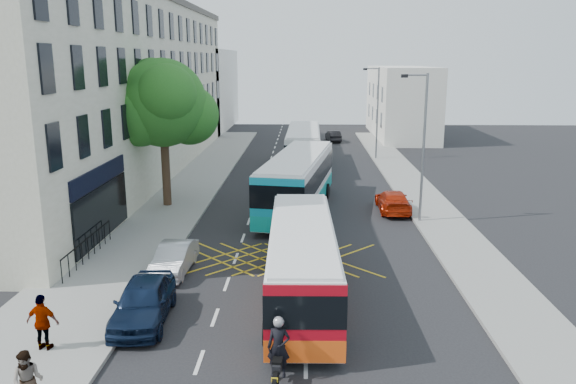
# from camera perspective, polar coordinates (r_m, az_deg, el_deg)

# --- Properties ---
(ground) EXTENTS (120.00, 120.00, 0.00)m
(ground) POSITION_cam_1_polar(r_m,az_deg,el_deg) (20.15, 1.82, -12.75)
(ground) COLOR black
(ground) RESTS_ON ground
(pavement_left) EXTENTS (5.00, 70.00, 0.15)m
(pavement_left) POSITION_cam_1_polar(r_m,az_deg,el_deg) (35.27, -12.12, -1.37)
(pavement_left) COLOR gray
(pavement_left) RESTS_ON ground
(pavement_right) EXTENTS (3.00, 70.00, 0.15)m
(pavement_right) POSITION_cam_1_polar(r_m,az_deg,el_deg) (35.07, 14.18, -1.57)
(pavement_right) COLOR gray
(pavement_right) RESTS_ON ground
(terrace_main) EXTENTS (8.30, 45.00, 13.50)m
(terrace_main) POSITION_cam_1_polar(r_m,az_deg,el_deg) (44.86, -16.58, 10.13)
(terrace_main) COLOR beige
(terrace_main) RESTS_ON ground
(terrace_far) EXTENTS (8.00, 20.00, 10.00)m
(terrace_far) POSITION_cam_1_polar(r_m,az_deg,el_deg) (74.51, -9.14, 10.23)
(terrace_far) COLOR silver
(terrace_far) RESTS_ON ground
(building_right) EXTENTS (6.00, 18.00, 8.00)m
(building_right) POSITION_cam_1_polar(r_m,az_deg,el_deg) (67.19, 11.40, 8.96)
(building_right) COLOR silver
(building_right) RESTS_ON ground
(street_tree) EXTENTS (6.30, 5.70, 8.80)m
(street_tree) POSITION_cam_1_polar(r_m,az_deg,el_deg) (34.22, -12.66, 8.73)
(street_tree) COLOR #382619
(street_tree) RESTS_ON pavement_left
(lamp_near) EXTENTS (1.45, 0.15, 8.00)m
(lamp_near) POSITION_cam_1_polar(r_m,az_deg,el_deg) (31.03, 13.46, 5.13)
(lamp_near) COLOR slate
(lamp_near) RESTS_ON pavement_right
(lamp_far) EXTENTS (1.45, 0.15, 8.00)m
(lamp_far) POSITION_cam_1_polar(r_m,az_deg,el_deg) (50.66, 8.97, 8.40)
(lamp_far) COLOR slate
(lamp_far) RESTS_ON pavement_right
(railings) EXTENTS (0.08, 5.60, 1.14)m
(railings) POSITION_cam_1_polar(r_m,az_deg,el_deg) (26.58, -19.66, -5.29)
(railings) COLOR black
(railings) RESTS_ON pavement_left
(bus_near) EXTENTS (2.74, 10.34, 2.89)m
(bus_near) POSITION_cam_1_polar(r_m,az_deg,el_deg) (20.99, 1.45, -7.12)
(bus_near) COLOR silver
(bus_near) RESTS_ON ground
(bus_mid) EXTENTS (4.62, 12.29, 3.38)m
(bus_mid) POSITION_cam_1_polar(r_m,az_deg,el_deg) (33.33, 0.96, 1.08)
(bus_mid) COLOR silver
(bus_mid) RESTS_ON ground
(bus_far) EXTENTS (3.00, 11.61, 3.26)m
(bus_far) POSITION_cam_1_polar(r_m,az_deg,el_deg) (46.88, 1.58, 4.59)
(bus_far) COLOR silver
(bus_far) RESTS_ON ground
(motorbike) EXTENTS (0.70, 2.21, 1.96)m
(motorbike) POSITION_cam_1_polar(r_m,az_deg,el_deg) (16.31, -0.95, -15.80)
(motorbike) COLOR black
(motorbike) RESTS_ON ground
(parked_car_blue) EXTENTS (2.02, 4.48, 1.49)m
(parked_car_blue) POSITION_cam_1_polar(r_m,az_deg,el_deg) (20.29, -14.47, -10.69)
(parked_car_blue) COLOR black
(parked_car_blue) RESTS_ON ground
(parked_car_silver) EXTENTS (1.46, 3.80, 1.23)m
(parked_car_silver) POSITION_cam_1_polar(r_m,az_deg,el_deg) (24.45, -11.49, -6.63)
(parked_car_silver) COLOR #AEB2B6
(parked_car_silver) RESTS_ON ground
(red_hatchback) EXTENTS (1.78, 4.37, 1.27)m
(red_hatchback) POSITION_cam_1_polar(r_m,az_deg,el_deg) (33.94, 10.62, -0.90)
(red_hatchback) COLOR #AD2007
(red_hatchback) RESTS_ON ground
(distant_car_grey) EXTENTS (2.49, 5.31, 1.47)m
(distant_car_grey) POSITION_cam_1_polar(r_m,az_deg,el_deg) (61.59, 1.51, 5.78)
(distant_car_grey) COLOR #3F4146
(distant_car_grey) RESTS_ON ground
(distant_car_dark) EXTENTS (1.71, 3.80, 1.21)m
(distant_car_dark) POSITION_cam_1_polar(r_m,az_deg,el_deg) (62.16, 4.62, 5.69)
(distant_car_dark) COLOR black
(distant_car_dark) RESTS_ON ground
(pedestrian_near) EXTENTS (0.86, 0.71, 1.64)m
(pedestrian_near) POSITION_cam_1_polar(r_m,az_deg,el_deg) (16.26, -24.91, -17.06)
(pedestrian_near) COLOR gray
(pedestrian_near) RESTS_ON pavement_left
(pedestrian_far) EXTENTS (1.09, 0.56, 1.79)m
(pedestrian_far) POSITION_cam_1_polar(r_m,az_deg,el_deg) (19.09, -23.64, -12.03)
(pedestrian_far) COLOR gray
(pedestrian_far) RESTS_ON pavement_left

